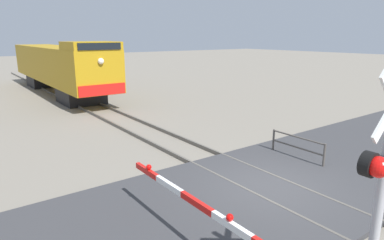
# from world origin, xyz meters

# --- Properties ---
(ground_plane) EXTENTS (160.00, 160.00, 0.00)m
(ground_plane) POSITION_xyz_m (0.00, 0.00, 0.00)
(ground_plane) COLOR gray
(rail_track_left) EXTENTS (0.08, 80.00, 0.15)m
(rail_track_left) POSITION_xyz_m (-0.72, 0.00, 0.07)
(rail_track_left) COLOR #59544C
(rail_track_left) RESTS_ON ground_plane
(rail_track_right) EXTENTS (0.08, 80.00, 0.15)m
(rail_track_right) POSITION_xyz_m (0.72, 0.00, 0.07)
(rail_track_right) COLOR #59544C
(rail_track_right) RESTS_ON ground_plane
(road_surface) EXTENTS (36.00, 5.95, 0.14)m
(road_surface) POSITION_xyz_m (0.00, 0.00, 0.07)
(road_surface) COLOR #38383A
(road_surface) RESTS_ON ground_plane
(locomotive) EXTENTS (2.98, 17.90, 4.13)m
(locomotive) POSITION_xyz_m (0.00, 21.38, 2.19)
(locomotive) COLOR black
(locomotive) RESTS_ON ground_plane
(crossing_signal) EXTENTS (1.18, 0.33, 4.08)m
(crossing_signal) POSITION_xyz_m (-2.64, -4.19, 2.54)
(crossing_signal) COLOR #ADADB2
(crossing_signal) RESTS_ON ground_plane
(guard_railing) EXTENTS (0.08, 2.28, 0.95)m
(guard_railing) POSITION_xyz_m (2.66, 1.05, 0.61)
(guard_railing) COLOR #4C4742
(guard_railing) RESTS_ON ground_plane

